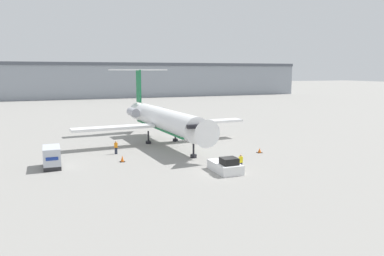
% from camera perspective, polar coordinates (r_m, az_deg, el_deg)
% --- Properties ---
extents(ground_plane, '(600.00, 600.00, 0.00)m').
position_cam_1_polar(ground_plane, '(39.55, 4.65, -6.85)').
color(ground_plane, gray).
extents(terminal_building, '(180.00, 16.80, 13.87)m').
position_cam_1_polar(terminal_building, '(155.18, -15.20, 7.05)').
color(terminal_building, '#8C939E').
rests_on(terminal_building, ground).
extents(airplane_main, '(26.32, 27.10, 10.87)m').
position_cam_1_polar(airplane_main, '(54.71, -4.29, 1.31)').
color(airplane_main, white).
rests_on(airplane_main, ground).
extents(pushback_tug, '(2.36, 4.30, 1.70)m').
position_cam_1_polar(pushback_tug, '(39.90, 5.09, -5.80)').
color(pushback_tug, silver).
rests_on(pushback_tug, ground).
extents(luggage_cart, '(1.80, 3.71, 2.33)m').
position_cam_1_polar(luggage_cart, '(44.14, -20.58, -4.19)').
color(luggage_cart, '#232326').
rests_on(luggage_cart, ground).
extents(worker_near_tug, '(0.40, 0.24, 1.73)m').
position_cam_1_polar(worker_near_tug, '(40.68, 7.43, -5.14)').
color(worker_near_tug, '#232838').
rests_on(worker_near_tug, ground).
extents(worker_by_wing, '(0.40, 0.24, 1.71)m').
position_cam_1_polar(worker_by_wing, '(49.06, -11.52, -2.87)').
color(worker_by_wing, '#232838').
rests_on(worker_by_wing, ground).
extents(traffic_cone_left, '(0.57, 0.57, 0.74)m').
position_cam_1_polar(traffic_cone_left, '(44.82, -10.57, -4.65)').
color(traffic_cone_left, black).
rests_on(traffic_cone_left, ground).
extents(traffic_cone_right, '(0.65, 0.65, 0.61)m').
position_cam_1_polar(traffic_cone_right, '(49.69, 10.26, -3.40)').
color(traffic_cone_right, black).
rests_on(traffic_cone_right, ground).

